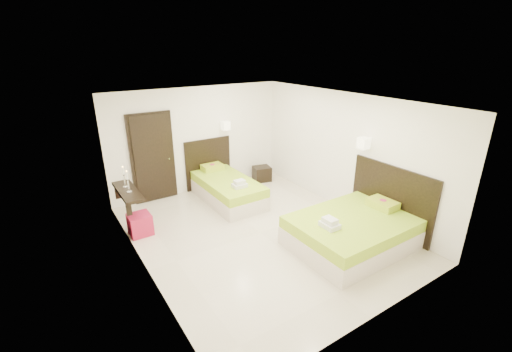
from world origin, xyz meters
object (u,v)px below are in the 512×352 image
bed_double (354,229)px  nightstand (262,174)px  bed_single (226,187)px  ottoman (140,224)px

bed_double → nightstand: size_ratio=4.86×
bed_single → ottoman: bearing=-166.8°
nightstand → ottoman: bearing=-150.6°
bed_single → bed_double: bed_double is taller
bed_double → ottoman: bed_double is taller
bed_double → nightstand: bearing=83.9°
bed_single → bed_double: bearing=-71.7°
nightstand → bed_double: bearing=-82.8°
nightstand → ottoman: (-3.62, -1.05, 0.01)m
bed_double → ottoman: 4.14m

